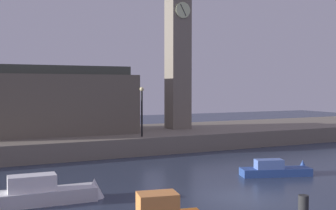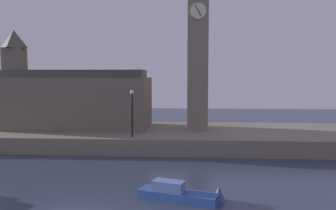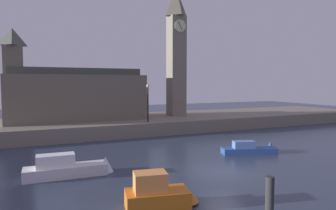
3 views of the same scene
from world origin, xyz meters
The scene contains 9 objects.
ground_plane centered at (0.00, 0.00, 0.00)m, with size 120.00×120.00×0.00m, color #2D384C.
far_embankment centered at (0.00, 20.00, 0.75)m, with size 70.00×12.00×1.50m, color slate.
clock_tower centered at (6.34, 20.19, 10.18)m, with size 2.26×2.31×16.77m.
parliament_hall centered at (-6.89, 20.97, 4.54)m, with size 15.40×6.92×10.36m.
streetlamp centered at (0.45, 15.29, 4.10)m, with size 0.36×0.36×4.21m.
mooring_post_left centered at (-2.63, -7.14, 1.05)m, with size 0.35×0.35×2.09m, color #2B2B2B.
boat_patrol_orange centered at (-5.85, -3.54, 0.62)m, with size 3.83×1.98×1.75m.
boat_tour_blue centered at (5.54, 3.49, 0.36)m, with size 5.29×2.54×1.39m.
boat_ferry_white centered at (-9.04, 3.24, 0.50)m, with size 5.66×1.58×1.71m.
Camera 3 is at (-11.26, -16.31, 5.85)m, focal length 32.24 mm.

